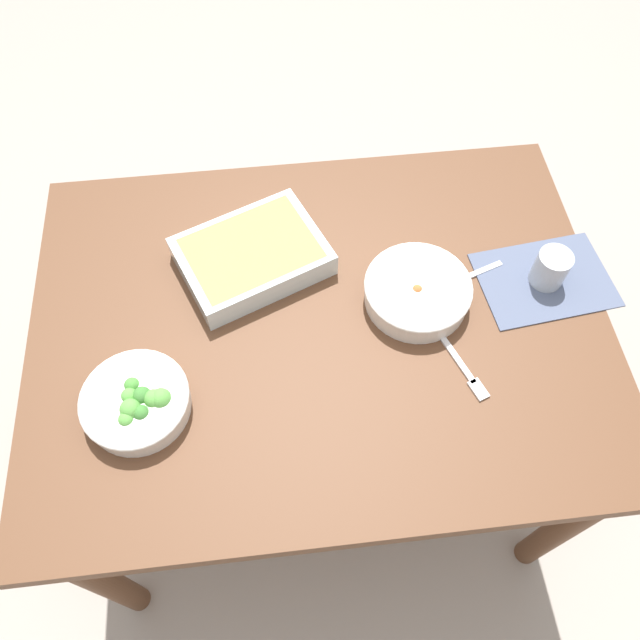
# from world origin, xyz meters

# --- Properties ---
(ground_plane) EXTENTS (6.00, 6.00, 0.00)m
(ground_plane) POSITION_xyz_m (0.00, 0.00, 0.00)
(ground_plane) COLOR #9E9389
(dining_table) EXTENTS (1.20, 0.90, 0.74)m
(dining_table) POSITION_xyz_m (0.00, 0.00, 0.65)
(dining_table) COLOR brown
(dining_table) RESTS_ON ground_plane
(placemat) EXTENTS (0.30, 0.23, 0.00)m
(placemat) POSITION_xyz_m (0.49, 0.05, 0.74)
(placemat) COLOR #4C5670
(placemat) RESTS_ON dining_table
(stew_bowl) EXTENTS (0.22, 0.22, 0.06)m
(stew_bowl) POSITION_xyz_m (0.21, 0.03, 0.77)
(stew_bowl) COLOR silver
(stew_bowl) RESTS_ON dining_table
(broccoli_bowl) EXTENTS (0.21, 0.21, 0.07)m
(broccoli_bowl) POSITION_xyz_m (-0.36, -0.16, 0.77)
(broccoli_bowl) COLOR silver
(broccoli_bowl) RESTS_ON dining_table
(baking_dish) EXTENTS (0.36, 0.32, 0.06)m
(baking_dish) POSITION_xyz_m (-0.13, 0.16, 0.77)
(baking_dish) COLOR silver
(baking_dish) RESTS_ON dining_table
(drink_cup) EXTENTS (0.07, 0.07, 0.08)m
(drink_cup) POSITION_xyz_m (0.49, 0.05, 0.78)
(drink_cup) COLOR #B2BCC6
(drink_cup) RESTS_ON dining_table
(spoon_by_stew) EXTENTS (0.17, 0.08, 0.01)m
(spoon_by_stew) POSITION_xyz_m (0.30, 0.06, 0.74)
(spoon_by_stew) COLOR silver
(spoon_by_stew) RESTS_ON dining_table
(fork_on_table) EXTENTS (0.08, 0.17, 0.01)m
(fork_on_table) POSITION_xyz_m (0.27, -0.14, 0.74)
(fork_on_table) COLOR silver
(fork_on_table) RESTS_ON dining_table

